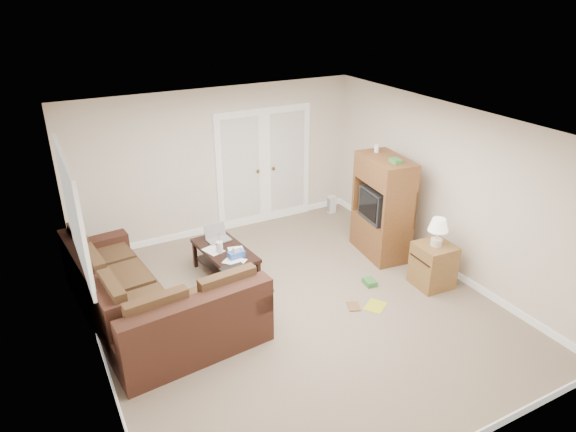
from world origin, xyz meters
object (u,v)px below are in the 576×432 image
sectional_sofa (148,304)px  tv_armoire (382,206)px  coffee_table (225,261)px  side_cabinet (434,262)px

sectional_sofa → tv_armoire: bearing=-2.5°
coffee_table → side_cabinet: size_ratio=1.14×
sectional_sofa → side_cabinet: side_cabinet is taller
coffee_table → tv_armoire: size_ratio=0.70×
tv_armoire → side_cabinet: 1.23m
coffee_table → tv_armoire: 2.58m
side_cabinet → coffee_table: bearing=151.0°
sectional_sofa → coffee_table: size_ratio=2.37×
coffee_table → side_cabinet: (2.55, -1.62, 0.12)m
tv_armoire → side_cabinet: tv_armoire is taller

